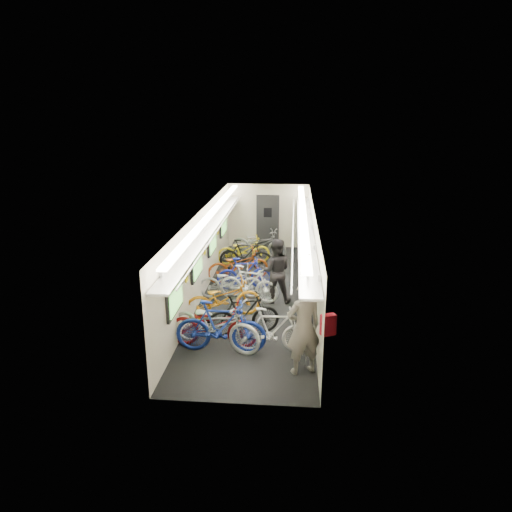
% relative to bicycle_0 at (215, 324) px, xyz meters
% --- Properties ---
extents(train_car_shell, '(10.00, 10.00, 10.00)m').
position_rel_bicycle_0_xyz_m(train_car_shell, '(0.28, 3.76, 1.10)').
color(train_car_shell, black).
rests_on(train_car_shell, ground).
extents(bicycle_0, '(2.24, 1.41, 1.11)m').
position_rel_bicycle_0_xyz_m(bicycle_0, '(0.00, 0.00, 0.00)').
color(bicycle_0, '#A8A8AD').
rests_on(bicycle_0, ground).
extents(bicycle_1, '(1.93, 0.57, 1.16)m').
position_rel_bicycle_0_xyz_m(bicycle_1, '(0.14, -0.16, 0.02)').
color(bicycle_1, navy).
rests_on(bicycle_1, ground).
extents(bicycle_2, '(1.95, 0.75, 1.01)m').
position_rel_bicycle_0_xyz_m(bicycle_2, '(-0.06, 0.07, -0.05)').
color(bicycle_2, maroon).
rests_on(bicycle_2, ground).
extents(bicycle_3, '(1.75, 1.00, 1.01)m').
position_rel_bicycle_0_xyz_m(bicycle_3, '(0.53, 0.64, -0.05)').
color(bicycle_3, black).
rests_on(bicycle_3, ground).
extents(bicycle_4, '(2.00, 1.30, 0.99)m').
position_rel_bicycle_0_xyz_m(bicycle_4, '(-0.07, 1.56, -0.06)').
color(bicycle_4, '#C87612').
rests_on(bicycle_4, ground).
extents(bicycle_5, '(1.72, 0.85, 1.00)m').
position_rel_bicycle_0_xyz_m(bicycle_5, '(0.45, 2.65, -0.06)').
color(bicycle_5, silver).
rests_on(bicycle_5, ground).
extents(bicycle_6, '(1.79, 0.75, 0.92)m').
position_rel_bicycle_0_xyz_m(bicycle_6, '(-0.07, 2.85, -0.10)').
color(bicycle_6, '#A3A2A6').
rests_on(bicycle_6, ground).
extents(bicycle_7, '(1.64, 0.76, 0.95)m').
position_rel_bicycle_0_xyz_m(bicycle_7, '(0.24, 3.53, -0.08)').
color(bicycle_7, '#1A269F').
rests_on(bicycle_7, ground).
extents(bicycle_8, '(2.01, 1.35, 1.00)m').
position_rel_bicycle_0_xyz_m(bicycle_8, '(-0.02, 4.19, -0.06)').
color(bicycle_8, '#89350E').
rests_on(bicycle_8, ground).
extents(bicycle_9, '(1.75, 0.57, 1.04)m').
position_rel_bicycle_0_xyz_m(bicycle_9, '(0.10, 5.18, -0.04)').
color(bicycle_9, black).
rests_on(bicycle_9, ground).
extents(bicycle_10, '(1.88, 1.05, 0.94)m').
position_rel_bicycle_0_xyz_m(bicycle_10, '(-0.04, 5.90, -0.09)').
color(bicycle_10, yellow).
rests_on(bicycle_10, ground).
extents(bicycle_11, '(1.68, 0.52, 1.00)m').
position_rel_bicycle_0_xyz_m(bicycle_11, '(1.23, -0.07, -0.05)').
color(bicycle_11, silver).
rests_on(bicycle_11, ground).
extents(bicycle_12, '(2.09, 1.28, 1.04)m').
position_rel_bicycle_0_xyz_m(bicycle_12, '(0.43, 6.33, -0.04)').
color(bicycle_12, slate).
rests_on(bicycle_12, ground).
extents(bicycle_14, '(2.14, 1.24, 1.06)m').
position_rel_bicycle_0_xyz_m(bicycle_14, '(0.42, 6.50, -0.02)').
color(bicycle_14, slate).
rests_on(bicycle_14, ground).
extents(passenger_near, '(0.82, 0.69, 1.90)m').
position_rel_bicycle_0_xyz_m(passenger_near, '(1.84, -0.83, 0.39)').
color(passenger_near, gray).
rests_on(passenger_near, ground).
extents(passenger_mid, '(0.87, 0.69, 1.74)m').
position_rel_bicycle_0_xyz_m(passenger_mid, '(1.17, 2.68, 0.32)').
color(passenger_mid, black).
rests_on(passenger_mid, ground).
extents(backpack, '(0.29, 0.23, 0.38)m').
position_rel_bicycle_0_xyz_m(backpack, '(2.26, -1.35, 0.72)').
color(backpack, '#AE1122').
rests_on(backpack, passenger_near).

